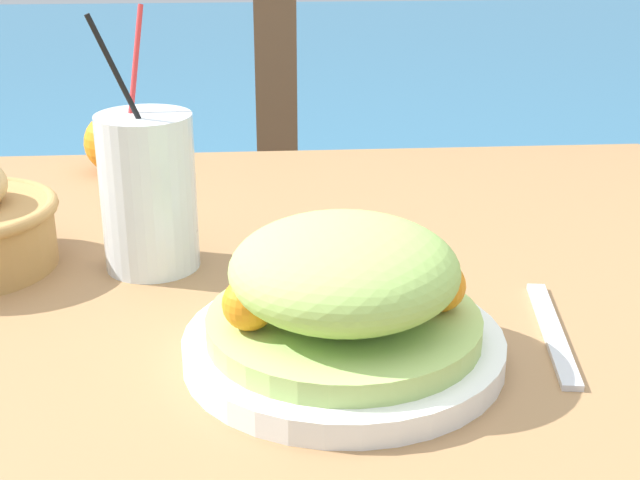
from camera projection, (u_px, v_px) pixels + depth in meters
name	position (u px, v px, depth m)	size (l,w,h in m)	color
patio_table	(301.00, 384.00, 0.85)	(1.03, 0.93, 0.75)	#997047
railing_fence	(276.00, 87.00, 1.52)	(2.80, 0.08, 1.03)	brown
sea_backdrop	(263.00, 99.00, 4.05)	(12.00, 4.00, 0.41)	teal
salad_plate	(344.00, 302.00, 0.68)	(0.25, 0.25, 0.11)	white
drink_glass	(148.00, 192.00, 0.84)	(0.09, 0.09, 0.24)	silver
fork	(552.00, 332.00, 0.73)	(0.04, 0.18, 0.00)	silver
orange_near_basket	(115.00, 143.00, 1.14)	(0.08, 0.08, 0.08)	orange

